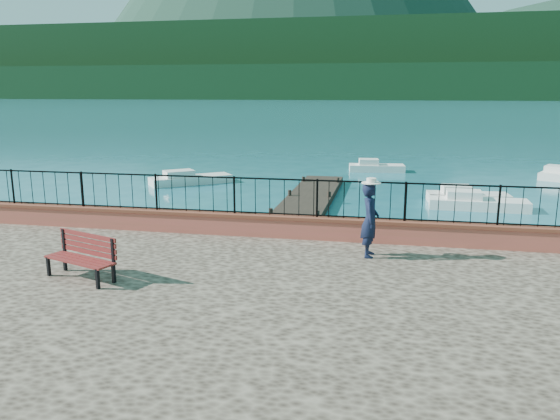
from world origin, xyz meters
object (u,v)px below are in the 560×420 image
at_px(person, 370,220).
at_px(boat_5, 557,171).
at_px(park_bench, 82,266).
at_px(boat_4, 377,165).
at_px(boat_3, 191,176).
at_px(boat_0, 129,228).
at_px(boat_2, 468,194).
at_px(boat_1, 479,200).

height_order(person, boat_5, person).
distance_m(park_bench, boat_4, 25.35).
bearing_deg(boat_3, boat_0, -118.04).
bearing_deg(boat_3, boat_5, -21.26).
bearing_deg(boat_0, boat_2, 1.84).
relative_size(boat_0, boat_3, 0.99).
bearing_deg(boat_1, person, -107.57).
bearing_deg(park_bench, boat_3, 123.58).
xyz_separation_m(park_bench, boat_3, (-4.46, 18.10, -1.08)).
xyz_separation_m(boat_3, boat_4, (9.76, 6.67, 0.00)).
bearing_deg(boat_4, boat_3, -151.86).
height_order(person, boat_3, person).
relative_size(boat_0, boat_2, 1.22).
bearing_deg(boat_3, person, -94.66).
bearing_deg(park_bench, boat_5, 76.91).
relative_size(park_bench, boat_3, 0.40).
height_order(park_bench, person, person).
bearing_deg(person, boat_1, -19.70).
bearing_deg(boat_3, boat_4, -3.71).
bearing_deg(boat_4, park_bench, -108.30).
xyz_separation_m(boat_0, boat_1, (12.35, 7.51, 0.00)).
relative_size(boat_1, boat_2, 1.15).
bearing_deg(boat_0, boat_5, 9.33).
bearing_deg(boat_1, boat_0, -146.59).
distance_m(park_bench, boat_1, 17.52).
relative_size(boat_1, boat_4, 1.20).
bearing_deg(park_bench, boat_4, 97.66).
distance_m(boat_4, boat_5, 10.30).
distance_m(boat_1, boat_2, 1.35).
bearing_deg(person, boat_5, -24.85).
height_order(person, boat_0, person).
distance_m(park_bench, boat_3, 18.67).
distance_m(person, boat_0, 9.33).
bearing_deg(boat_3, boat_2, -47.50).
relative_size(boat_2, boat_4, 1.05).
distance_m(boat_0, boat_3, 11.34).
bearing_deg(boat_5, boat_1, 176.97).
relative_size(boat_0, boat_1, 1.06).
relative_size(park_bench, boat_0, 0.40).
bearing_deg(boat_5, boat_0, 161.11).
relative_size(park_bench, person, 1.01).
xyz_separation_m(park_bench, boat_0, (-2.48, 6.93, -1.08)).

